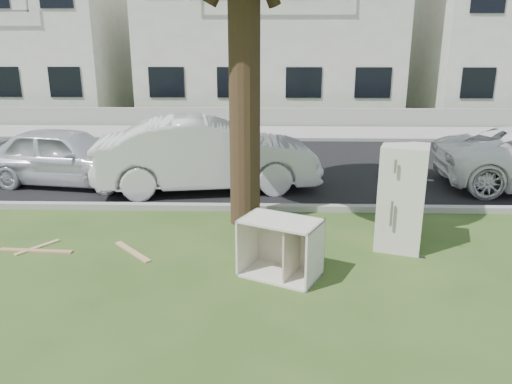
{
  "coord_description": "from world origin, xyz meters",
  "views": [
    {
      "loc": [
        0.04,
        -6.85,
        3.21
      ],
      "look_at": [
        -0.17,
        0.6,
        0.94
      ],
      "focal_mm": 35.0,
      "sensor_mm": 36.0,
      "label": 1
    }
  ],
  "objects_px": {
    "cabinet": "(280,248)",
    "car_center": "(208,154)",
    "car_left": "(67,156)",
    "fridge": "(401,198)"
  },
  "relations": [
    {
      "from": "car_center",
      "to": "cabinet",
      "type": "bearing_deg",
      "value": -169.56
    },
    {
      "from": "car_center",
      "to": "car_left",
      "type": "bearing_deg",
      "value": 75.58
    },
    {
      "from": "fridge",
      "to": "cabinet",
      "type": "bearing_deg",
      "value": -132.95
    },
    {
      "from": "cabinet",
      "to": "car_center",
      "type": "bearing_deg",
      "value": 135.76
    },
    {
      "from": "cabinet",
      "to": "car_left",
      "type": "relative_size",
      "value": 0.28
    },
    {
      "from": "cabinet",
      "to": "car_center",
      "type": "relative_size",
      "value": 0.22
    },
    {
      "from": "fridge",
      "to": "cabinet",
      "type": "distance_m",
      "value": 2.23
    },
    {
      "from": "car_center",
      "to": "car_left",
      "type": "relative_size",
      "value": 1.24
    },
    {
      "from": "fridge",
      "to": "car_center",
      "type": "xyz_separation_m",
      "value": [
        -3.46,
        3.24,
        -0.04
      ]
    },
    {
      "from": "car_left",
      "to": "cabinet",
      "type": "bearing_deg",
      "value": -124.86
    }
  ]
}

